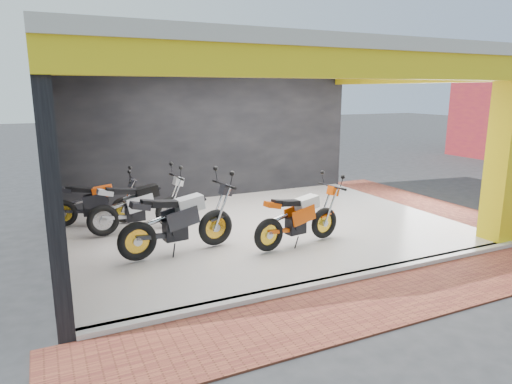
% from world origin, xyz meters
% --- Properties ---
extents(ground, '(80.00, 80.00, 0.00)m').
position_xyz_m(ground, '(0.00, 0.00, 0.00)').
color(ground, '#2D2D30').
rests_on(ground, ground).
extents(showroom_floor, '(8.00, 6.00, 0.10)m').
position_xyz_m(showroom_floor, '(0.00, 2.00, 0.05)').
color(showroom_floor, silver).
rests_on(showroom_floor, ground).
extents(showroom_ceiling, '(8.40, 6.40, 0.20)m').
position_xyz_m(showroom_ceiling, '(0.00, 2.00, 3.60)').
color(showroom_ceiling, beige).
rests_on(showroom_ceiling, corner_column).
extents(back_wall, '(8.20, 0.20, 3.50)m').
position_xyz_m(back_wall, '(0.00, 5.10, 1.75)').
color(back_wall, black).
rests_on(back_wall, ground).
extents(left_wall, '(0.20, 6.20, 3.50)m').
position_xyz_m(left_wall, '(-4.10, 2.00, 1.75)').
color(left_wall, black).
rests_on(left_wall, ground).
extents(corner_column, '(0.50, 0.50, 3.50)m').
position_xyz_m(corner_column, '(3.75, -0.75, 1.75)').
color(corner_column, yellow).
rests_on(corner_column, ground).
extents(header_beam_front, '(8.40, 0.30, 0.40)m').
position_xyz_m(header_beam_front, '(0.00, -1.00, 3.30)').
color(header_beam_front, yellow).
rests_on(header_beam_front, corner_column).
extents(header_beam_right, '(0.30, 6.40, 0.40)m').
position_xyz_m(header_beam_right, '(4.00, 2.00, 3.30)').
color(header_beam_right, yellow).
rests_on(header_beam_right, corner_column).
extents(floor_kerb, '(8.00, 0.20, 0.10)m').
position_xyz_m(floor_kerb, '(0.00, -1.02, 0.05)').
color(floor_kerb, silver).
rests_on(floor_kerb, ground).
extents(paver_front, '(9.00, 1.40, 0.03)m').
position_xyz_m(paver_front, '(0.00, -1.80, 0.01)').
color(paver_front, '#984931').
rests_on(paver_front, ground).
extents(paver_right, '(1.40, 7.00, 0.03)m').
position_xyz_m(paver_right, '(4.80, 2.00, 0.01)').
color(paver_right, '#984931').
rests_on(paver_right, ground).
extents(moto_hero, '(2.13, 1.05, 1.25)m').
position_xyz_m(moto_hero, '(0.66, 0.65, 0.72)').
color(moto_hero, '#DC4C09').
rests_on(moto_hero, showroom_floor).
extents(moto_row_a, '(2.36, 1.11, 1.39)m').
position_xyz_m(moto_row_a, '(-1.39, 1.16, 0.79)').
color(moto_row_a, black).
rests_on(moto_row_a, showroom_floor).
extents(moto_row_b, '(2.16, 0.93, 1.29)m').
position_xyz_m(moto_row_b, '(-1.83, 2.72, 0.74)').
color(moto_row_b, '#B0B2B8').
rests_on(moto_row_b, showroom_floor).
extents(moto_row_c, '(2.02, 1.09, 1.17)m').
position_xyz_m(moto_row_c, '(-2.65, 3.40, 0.68)').
color(moto_row_c, black).
rests_on(moto_row_c, showroom_floor).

